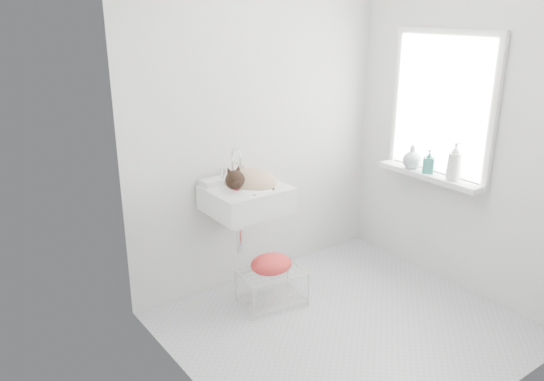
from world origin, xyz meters
TOP-DOWN VIEW (x-y plane):
  - floor at (0.00, 0.00)m, footprint 2.20×2.00m
  - back_wall at (0.00, 1.00)m, footprint 2.20×0.02m
  - right_wall at (1.10, 0.00)m, footprint 0.02×2.00m
  - left_wall at (-1.10, 0.00)m, footprint 0.02×2.00m
  - window_glass at (1.09, 0.20)m, footprint 0.01×0.80m
  - window_frame at (1.07, 0.20)m, footprint 0.04×0.90m
  - windowsill at (1.01, 0.20)m, footprint 0.16×0.88m
  - sink at (-0.30, 0.74)m, footprint 0.54×0.47m
  - faucet at (-0.30, 0.92)m, footprint 0.20×0.14m
  - cat at (-0.29, 0.72)m, footprint 0.42×0.36m
  - wire_rack at (-0.23, 0.53)m, footprint 0.47×0.36m
  - towel at (-0.24, 0.52)m, footprint 0.34×0.27m
  - bottle_a at (1.00, -0.01)m, footprint 0.10×0.10m
  - bottle_b at (1.00, 0.21)m, footprint 0.11×0.11m
  - bottle_c at (1.00, 0.37)m, footprint 0.20×0.20m

SIDE VIEW (x-z plane):
  - floor at x=0.00m, z-range -0.01..0.01m
  - wire_rack at x=-0.23m, z-range 0.02..0.28m
  - towel at x=-0.24m, z-range 0.23..0.35m
  - windowsill at x=1.01m, z-range 0.81..0.85m
  - sink at x=-0.30m, z-range 0.74..0.96m
  - bottle_a at x=1.00m, z-range 0.73..0.97m
  - bottle_b at x=1.00m, z-range 0.76..0.94m
  - bottle_c at x=1.00m, z-range 0.76..0.94m
  - cat at x=-0.29m, z-range 0.76..1.01m
  - faucet at x=-0.30m, z-range 0.89..1.09m
  - back_wall at x=0.00m, z-range 0.00..2.50m
  - right_wall at x=1.10m, z-range 0.00..2.50m
  - left_wall at x=-1.10m, z-range 0.00..2.50m
  - window_glass at x=1.09m, z-range 0.85..1.85m
  - window_frame at x=1.07m, z-range 0.80..1.90m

